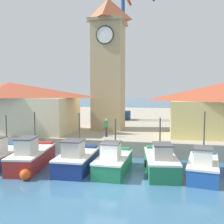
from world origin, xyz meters
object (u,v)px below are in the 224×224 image
(fishing_boat_left_outer, at_px, (32,156))
(mooring_buoy, at_px, (25,175))
(fishing_boat_center, at_px, (161,162))
(port_crane_near, at_px, (109,63))
(fishing_boat_left_inner, at_px, (77,159))
(clock_tower, at_px, (108,61))
(fishing_boat_far_left, at_px, (1,155))
(dock_worker_near_tower, at_px, (106,127))
(warehouse_left, at_px, (10,106))
(port_crane_far, at_px, (124,59))
(fishing_boat_mid_right, at_px, (203,166))
(fishing_boat_mid_left, at_px, (113,161))

(fishing_boat_left_outer, relative_size, mooring_buoy, 7.95)
(fishing_boat_center, xyz_separation_m, port_crane_near, (-7.33, 17.28, 8.32))
(fishing_boat_left_inner, height_order, port_crane_near, port_crane_near)
(fishing_boat_left_outer, bearing_deg, fishing_boat_center, 4.25)
(clock_tower, bearing_deg, fishing_boat_far_left, -118.46)
(port_crane_near, bearing_deg, fishing_boat_far_left, -102.74)
(port_crane_near, distance_m, mooring_buoy, 22.21)
(fishing_boat_left_inner, bearing_deg, dock_worker_near_tower, 83.19)
(warehouse_left, bearing_deg, port_crane_far, 52.55)
(fishing_boat_left_outer, bearing_deg, fishing_boat_left_inner, 0.47)
(mooring_buoy, bearing_deg, fishing_boat_center, 21.47)
(clock_tower, bearing_deg, mooring_buoy, -99.82)
(fishing_boat_left_inner, xyz_separation_m, clock_tower, (-0.15, 10.41, 7.66))
(fishing_boat_left_outer, distance_m, port_crane_far, 21.77)
(fishing_boat_far_left, distance_m, warehouse_left, 8.65)
(fishing_boat_far_left, height_order, mooring_buoy, fishing_boat_far_left)
(fishing_boat_left_outer, distance_m, mooring_buoy, 2.69)
(fishing_boat_left_inner, xyz_separation_m, port_crane_far, (-0.08, 19.58, 8.91))
(fishing_boat_far_left, distance_m, dock_worker_near_tower, 8.79)
(port_crane_far, bearing_deg, fishing_boat_mid_right, -66.67)
(fishing_boat_left_outer, distance_m, fishing_boat_mid_left, 5.85)
(clock_tower, distance_m, port_crane_near, 7.69)
(fishing_boat_mid_left, height_order, fishing_boat_mid_right, fishing_boat_mid_right)
(mooring_buoy, bearing_deg, port_crane_near, 88.16)
(fishing_boat_left_inner, distance_m, clock_tower, 12.92)
(fishing_boat_mid_left, bearing_deg, fishing_boat_left_outer, -178.31)
(fishing_boat_left_inner, height_order, clock_tower, clock_tower)
(port_crane_near, xyz_separation_m, dock_worker_near_tower, (2.43, -12.11, -6.91))
(fishing_boat_far_left, relative_size, warehouse_left, 0.37)
(port_crane_near, bearing_deg, warehouse_left, -126.15)
(fishing_boat_far_left, bearing_deg, fishing_boat_mid_right, 1.33)
(fishing_boat_left_outer, height_order, port_crane_far, port_crane_far)
(fishing_boat_center, bearing_deg, port_crane_far, 106.66)
(warehouse_left, bearing_deg, port_crane_near, 53.85)
(fishing_boat_left_outer, xyz_separation_m, fishing_boat_mid_right, (11.55, 0.39, -0.09))
(warehouse_left, distance_m, mooring_buoy, 12.54)
(dock_worker_near_tower, bearing_deg, warehouse_left, 172.52)
(fishing_boat_center, distance_m, dock_worker_near_tower, 7.26)
(fishing_boat_mid_right, xyz_separation_m, port_crane_far, (-8.29, 19.22, 8.97))
(dock_worker_near_tower, bearing_deg, fishing_boat_far_left, -138.29)
(fishing_boat_left_outer, relative_size, clock_tower, 0.36)
(fishing_boat_mid_right, bearing_deg, clock_tower, 129.78)
(fishing_boat_left_inner, xyz_separation_m, dock_worker_near_tower, (0.69, 5.80, 1.40))
(fishing_boat_far_left, distance_m, fishing_boat_left_inner, 5.78)
(fishing_boat_left_outer, relative_size, warehouse_left, 0.41)
(fishing_boat_center, distance_m, port_crane_near, 20.53)
(fishing_boat_left_inner, relative_size, clock_tower, 0.30)
(fishing_boat_center, bearing_deg, port_crane_near, 112.99)
(fishing_boat_left_outer, relative_size, fishing_boat_center, 1.07)
(fishing_boat_left_inner, height_order, fishing_boat_mid_left, fishing_boat_left_inner)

